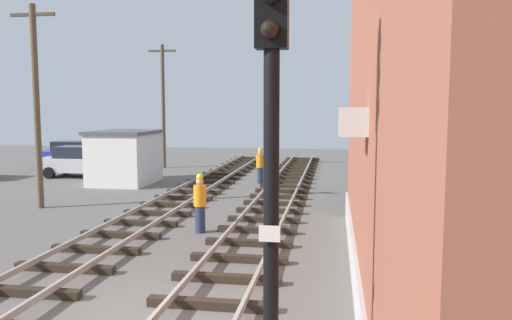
{
  "coord_description": "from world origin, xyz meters",
  "views": [
    {
      "loc": [
        3.28,
        -8.37,
        3.89
      ],
      "look_at": [
        0.33,
        10.34,
        1.94
      ],
      "focal_mm": 34.98,
      "sensor_mm": 36.0,
      "label": 1
    }
  ],
  "objects": [
    {
      "name": "track_near_building",
      "position": [
        0.93,
        -0.0,
        0.13
      ],
      "size": [
        2.5,
        60.3,
        0.32
      ],
      "color": "#2D2319",
      "rests_on": "ground"
    },
    {
      "name": "signal_mast",
      "position": [
        2.58,
        -2.84,
        3.53
      ],
      "size": [
        0.36,
        0.4,
        5.65
      ],
      "color": "black",
      "rests_on": "ground"
    },
    {
      "name": "control_hut",
      "position": [
        -7.48,
        16.02,
        1.39
      ],
      "size": [
        3.0,
        3.8,
        2.76
      ],
      "color": "silver",
      "rests_on": "ground"
    },
    {
      "name": "parked_car_silver",
      "position": [
        -11.14,
        17.98,
        0.9
      ],
      "size": [
        4.2,
        2.04,
        1.76
      ],
      "color": "#B7B7BC",
      "rests_on": "ground"
    },
    {
      "name": "parked_car_blue",
      "position": [
        -13.77,
        22.14,
        0.9
      ],
      "size": [
        4.2,
        2.04,
        1.76
      ],
      "color": "#23389E",
      "rests_on": "ground"
    },
    {
      "name": "utility_pole_near",
      "position": [
        -8.1,
        9.4,
        4.11
      ],
      "size": [
        1.8,
        0.24,
        7.84
      ],
      "color": "brown",
      "rests_on": "ground"
    },
    {
      "name": "utility_pole_far",
      "position": [
        -7.8,
        22.95,
        4.19
      ],
      "size": [
        1.8,
        0.24,
        8.0
      ],
      "color": "brown",
      "rests_on": "ground"
    },
    {
      "name": "track_worker_foreground",
      "position": [
        -0.51,
        17.03,
        0.93
      ],
      "size": [
        0.4,
        0.4,
        1.87
      ],
      "color": "#262D4C",
      "rests_on": "ground"
    },
    {
      "name": "track_worker_distant",
      "position": [
        -0.86,
        6.57,
        0.93
      ],
      "size": [
        0.4,
        0.4,
        1.87
      ],
      "color": "#262D4C",
      "rests_on": "ground"
    }
  ]
}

